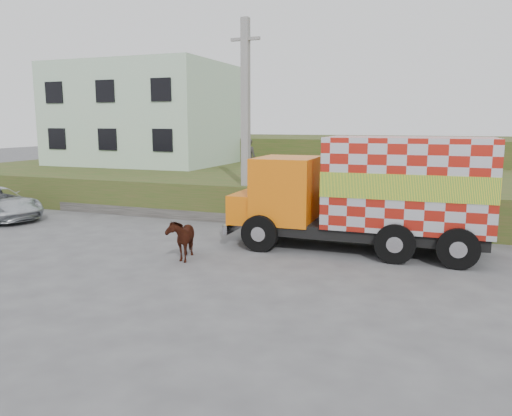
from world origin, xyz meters
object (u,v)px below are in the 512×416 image
at_px(utility_pole, 246,121).
at_px(cargo_truck, 371,193).
at_px(pedestrian, 249,159).
at_px(cow, 181,238).

bearing_deg(utility_pole, cargo_truck, -28.83).
height_order(cargo_truck, pedestrian, cargo_truck).
xyz_separation_m(utility_pole, pedestrian, (-0.77, 2.31, -1.66)).
height_order(utility_pole, cow, utility_pole).
relative_size(utility_pole, pedestrian, 4.39).
height_order(utility_pole, cargo_truck, utility_pole).
xyz_separation_m(utility_pole, cow, (0.31, -5.90, -3.45)).
height_order(cow, pedestrian, pedestrian).
relative_size(cow, pedestrian, 0.82).
bearing_deg(cargo_truck, utility_pole, 149.73).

